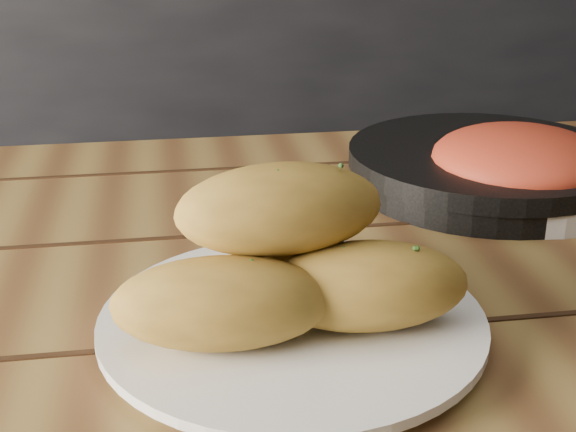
# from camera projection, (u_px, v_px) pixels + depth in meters

# --- Properties ---
(counter) EXTENTS (2.80, 0.60, 0.90)m
(counter) POSITION_uv_depth(u_px,v_px,m) (268.00, 159.00, 1.97)
(counter) COLOR black
(counter) RESTS_ON ground
(table) EXTENTS (1.42, 0.88, 0.75)m
(table) POSITION_uv_depth(u_px,v_px,m) (307.00, 374.00, 0.74)
(table) COLOR olive
(table) RESTS_ON ground
(plate) EXTENTS (0.29, 0.29, 0.02)m
(plate) POSITION_uv_depth(u_px,v_px,m) (292.00, 325.00, 0.60)
(plate) COLOR white
(plate) RESTS_ON table
(bread_rolls) EXTENTS (0.26, 0.21, 0.12)m
(bread_rolls) POSITION_uv_depth(u_px,v_px,m) (286.00, 261.00, 0.58)
(bread_rolls) COLOR #A9802F
(bread_rolls) RESTS_ON plate
(skillet) EXTENTS (0.44, 0.31, 0.05)m
(skillet) POSITION_uv_depth(u_px,v_px,m) (488.00, 167.00, 0.90)
(skillet) COLOR black
(skillet) RESTS_ON table
(bowl) EXTENTS (0.22, 0.22, 0.08)m
(bowl) POSITION_uv_depth(u_px,v_px,m) (519.00, 169.00, 0.86)
(bowl) COLOR white
(bowl) RESTS_ON table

